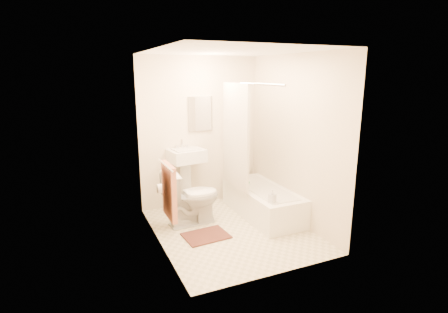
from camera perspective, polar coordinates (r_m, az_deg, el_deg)
name	(u,v)px	position (r m, az deg, el deg)	size (l,w,h in m)	color
floor	(231,230)	(4.99, 1.19, -11.87)	(2.40, 2.40, 0.00)	beige
ceiling	(232,51)	(4.51, 1.35, 16.85)	(2.40, 2.40, 0.00)	white
wall_back	(200,132)	(5.69, -3.90, 3.99)	(2.00, 0.02, 2.40)	beige
wall_left	(157,153)	(4.28, -10.94, 0.63)	(0.02, 2.40, 2.40)	beige
wall_right	(295,140)	(5.10, 11.49, 2.65)	(0.02, 2.40, 2.40)	beige
mirror	(200,114)	(5.63, -3.88, 6.98)	(0.40, 0.03, 0.55)	white
curtain_rod	(249,83)	(4.73, 4.15, 11.82)	(0.03, 0.03, 1.70)	silver
shower_curtain	(236,137)	(5.17, 1.92, 3.28)	(0.04, 0.80, 1.55)	silver
towel_bar	(166,165)	(4.08, -9.52, -1.40)	(0.02, 0.02, 0.60)	silver
towel	(169,191)	(4.18, -8.95, -5.61)	(0.06, 0.45, 0.66)	#CC7266
toilet_paper	(162,188)	(4.54, -10.15, -5.14)	(0.12, 0.12, 0.11)	white
toilet	(192,197)	(5.06, -5.33, -6.62)	(0.46, 0.81, 0.80)	white
sink	(186,176)	(5.62, -6.17, -3.22)	(0.54, 0.43, 1.05)	silver
bathtub	(262,201)	(5.44, 6.30, -7.31)	(0.66, 1.51, 0.43)	white
bath_mat	(206,236)	(4.81, -2.95, -12.78)	(0.58, 0.43, 0.02)	#553326
soap_bottle	(272,196)	(4.77, 7.88, -6.47)	(0.08, 0.09, 0.18)	white
scrub_brush	(246,181)	(5.63, 3.60, -4.03)	(0.06, 0.20, 0.04)	#3D9954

